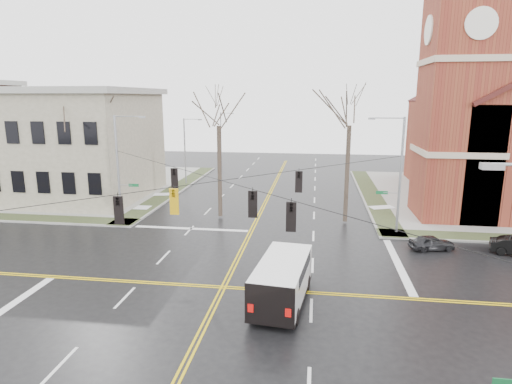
# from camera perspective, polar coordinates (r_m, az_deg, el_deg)

# --- Properties ---
(ground) EXTENTS (120.00, 120.00, 0.00)m
(ground) POSITION_cam_1_polar(r_m,az_deg,el_deg) (25.00, -4.38, -12.55)
(ground) COLOR black
(ground) RESTS_ON ground
(sidewalks) EXTENTS (80.00, 80.00, 0.17)m
(sidewalks) POSITION_cam_1_polar(r_m,az_deg,el_deg) (24.97, -4.38, -12.39)
(sidewalks) COLOR gray
(sidewalks) RESTS_ON ground
(road_markings) EXTENTS (100.00, 100.00, 0.01)m
(road_markings) POSITION_cam_1_polar(r_m,az_deg,el_deg) (25.00, -4.38, -12.53)
(road_markings) COLOR gold
(road_markings) RESTS_ON ground
(civic_building_a) EXTENTS (18.00, 14.00, 11.00)m
(civic_building_a) POSITION_cam_1_polar(r_m,az_deg,el_deg) (50.26, -24.65, 5.60)
(civic_building_a) COLOR gray
(civic_building_a) RESTS_ON ground
(signal_pole_ne) EXTENTS (2.75, 0.22, 9.00)m
(signal_pole_ne) POSITION_cam_1_polar(r_m,az_deg,el_deg) (34.65, 18.44, 2.53)
(signal_pole_ne) COLOR gray
(signal_pole_ne) RESTS_ON ground
(signal_pole_nw) EXTENTS (2.75, 0.22, 9.00)m
(signal_pole_nw) POSITION_cam_1_polar(r_m,az_deg,el_deg) (37.77, -17.71, 3.37)
(signal_pole_nw) COLOR gray
(signal_pole_nw) RESTS_ON ground
(span_wires) EXTENTS (23.02, 23.02, 0.03)m
(span_wires) POSITION_cam_1_polar(r_m,az_deg,el_deg) (23.07, -4.63, 1.54)
(span_wires) COLOR black
(span_wires) RESTS_ON ground
(traffic_signals) EXTENTS (8.21, 8.26, 1.30)m
(traffic_signals) POSITION_cam_1_polar(r_m,az_deg,el_deg) (22.59, -4.96, -0.65)
(traffic_signals) COLOR black
(traffic_signals) RESTS_ON ground
(streetlight_north_a) EXTENTS (2.30, 0.20, 8.00)m
(streetlight_north_a) POSITION_cam_1_polar(r_m,az_deg,el_deg) (52.84, -9.31, 5.73)
(streetlight_north_a) COLOR gray
(streetlight_north_a) RESTS_ON ground
(streetlight_north_b) EXTENTS (2.30, 0.20, 8.00)m
(streetlight_north_b) POSITION_cam_1_polar(r_m,az_deg,el_deg) (72.08, -4.59, 7.64)
(streetlight_north_b) COLOR gray
(streetlight_north_b) RESTS_ON ground
(cargo_van) EXTENTS (3.02, 6.28, 2.30)m
(cargo_van) POSITION_cam_1_polar(r_m,az_deg,el_deg) (22.92, 3.63, -11.22)
(cargo_van) COLOR white
(cargo_van) RESTS_ON ground
(parked_car_a) EXTENTS (3.31, 1.94, 1.06)m
(parked_car_a) POSITION_cam_1_polar(r_m,az_deg,el_deg) (32.86, 22.38, -6.26)
(parked_car_a) COLOR black
(parked_car_a) RESTS_ON ground
(tree_nw_far) EXTENTS (4.00, 4.00, 11.21)m
(tree_nw_far) POSITION_cam_1_polar(r_m,az_deg,el_deg) (41.30, -21.86, 8.23)
(tree_nw_far) COLOR #382C23
(tree_nw_far) RESTS_ON ground
(tree_nw_near) EXTENTS (4.00, 4.00, 12.03)m
(tree_nw_near) POSITION_cam_1_polar(r_m,az_deg,el_deg) (37.20, -5.01, 9.59)
(tree_nw_near) COLOR #382C23
(tree_nw_near) RESTS_ON ground
(tree_ne) EXTENTS (4.00, 4.00, 12.24)m
(tree_ne) POSITION_cam_1_polar(r_m,az_deg,el_deg) (36.23, 12.38, 9.51)
(tree_ne) COLOR #382C23
(tree_ne) RESTS_ON ground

